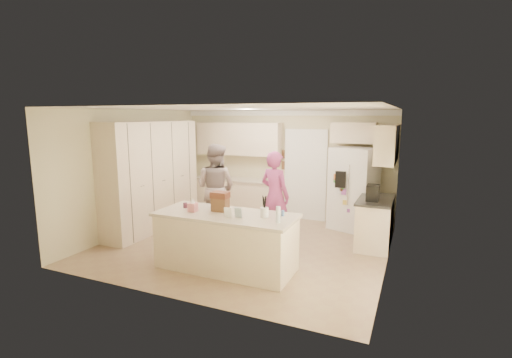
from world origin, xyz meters
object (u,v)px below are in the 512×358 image
at_px(utensil_crock, 264,212).
at_px(teen_boy, 216,188).
at_px(island_base, 226,242).
at_px(coffee_maker, 373,193).
at_px(teen_girl, 275,196).
at_px(dollhouse_body, 220,204).
at_px(tissue_box, 193,207).
at_px(refrigerator, 353,189).

distance_m(utensil_crock, teen_boy, 2.47).
bearing_deg(island_base, coffee_maker, 42.83).
distance_m(island_base, teen_boy, 2.14).
distance_m(island_base, teen_girl, 1.76).
relative_size(island_base, teen_girl, 1.23).
height_order(utensil_crock, dollhouse_body, dollhouse_body).
height_order(teen_boy, teen_girl, teen_boy).
bearing_deg(dollhouse_body, island_base, -33.69).
relative_size(utensil_crock, tissue_box, 1.07).
relative_size(refrigerator, tissue_box, 12.86).
relative_size(tissue_box, dollhouse_body, 0.54).
relative_size(utensil_crock, dollhouse_body, 0.58).
relative_size(dollhouse_body, teen_girl, 0.15).
xyz_separation_m(tissue_box, teen_boy, (-0.61, 1.83, -0.05)).
distance_m(teen_boy, teen_girl, 1.37).
bearing_deg(tissue_box, teen_boy, 108.58).
height_order(dollhouse_body, teen_girl, teen_girl).
height_order(coffee_maker, dollhouse_body, coffee_maker).
bearing_deg(coffee_maker, teen_girl, -173.57).
bearing_deg(island_base, teen_boy, 123.98).
height_order(refrigerator, teen_girl, refrigerator).
relative_size(island_base, utensil_crock, 14.67).
height_order(refrigerator, tissue_box, refrigerator).
bearing_deg(utensil_crock, teen_boy, 137.25).
relative_size(coffee_maker, teen_girl, 0.17).
distance_m(island_base, dollhouse_body, 0.62).
bearing_deg(island_base, tissue_box, -169.70).
relative_size(coffee_maker, island_base, 0.14).
distance_m(refrigerator, teen_boy, 2.98).
distance_m(utensil_crock, tissue_box, 1.21).
bearing_deg(refrigerator, dollhouse_body, -102.09).
relative_size(tissue_box, teen_boy, 0.07).
relative_size(utensil_crock, teen_girl, 0.08).
xyz_separation_m(refrigerator, island_base, (-1.53, -3.00, -0.46)).
distance_m(refrigerator, utensil_crock, 3.08).
bearing_deg(teen_boy, teen_girl, -177.20).
bearing_deg(utensil_crock, refrigerator, 73.31).
distance_m(tissue_box, dollhouse_body, 0.45).
distance_m(tissue_box, teen_girl, 1.95).
xyz_separation_m(tissue_box, dollhouse_body, (0.40, 0.20, 0.04)).
distance_m(coffee_maker, dollhouse_body, 2.84).
bearing_deg(coffee_maker, utensil_crock, -127.12).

